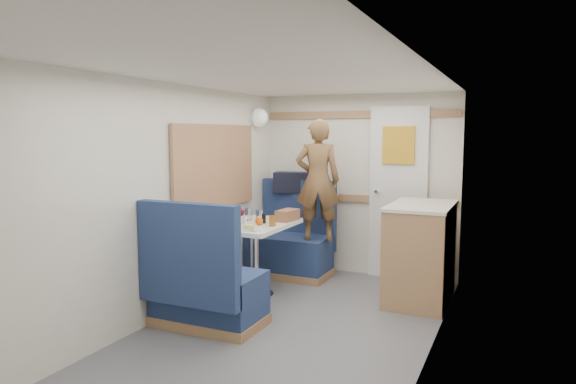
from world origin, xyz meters
The scene contains 28 objects.
floor centered at (0.00, 0.00, 0.00)m, with size 4.50×4.50×0.00m, color #515156.
ceiling centered at (0.00, 0.00, 2.00)m, with size 4.50×4.50×0.00m, color silver.
wall_back centered at (0.00, 2.25, 1.00)m, with size 2.20×0.02×2.00m, color silver.
wall_left centered at (-1.10, 0.00, 1.00)m, with size 0.02×4.50×2.00m, color silver.
wall_right centered at (1.10, 0.00, 1.00)m, with size 0.02×4.50×2.00m, color silver.
oak_trim_low centered at (0.00, 2.23, 0.85)m, with size 2.15×0.02×0.08m, color #8E6040.
oak_trim_high centered at (0.00, 2.23, 1.78)m, with size 2.15×0.02×0.08m, color #8E6040.
side_window centered at (-1.08, 1.00, 1.25)m, with size 0.04×1.30×0.72m, color #949F86.
rear_door centered at (0.45, 2.22, 0.97)m, with size 0.62×0.12×1.86m.
dinette_table centered at (-0.65, 1.00, 0.57)m, with size 0.62×0.92×0.72m.
bench_far centered at (-0.65, 1.86, 0.30)m, with size 0.90×0.59×1.05m.
bench_near centered at (-0.65, 0.14, 0.30)m, with size 0.90×0.59×1.05m.
ledge centered at (-0.65, 2.12, 0.88)m, with size 0.90×0.14×0.04m, color #8E6040.
dome_light centered at (-1.04, 1.85, 1.75)m, with size 0.20×0.20×0.20m, color white.
galley_counter centered at (0.82, 1.55, 0.47)m, with size 0.57×0.92×0.92m.
person centered at (-0.29, 1.73, 1.09)m, with size 0.46×0.30×1.27m, color brown.
duffel_bag centered at (-0.72, 2.12, 1.02)m, with size 0.48×0.23×0.23m, color black.
tray centered at (-0.56, 0.75, 0.73)m, with size 0.25×0.33×0.02m, color silver.
orange_fruit centered at (-0.52, 0.85, 0.77)m, with size 0.07×0.07×0.07m, color #F35E0A.
cheese_block centered at (-0.49, 0.62, 0.76)m, with size 0.11×0.06×0.04m, color #F3D48C.
wine_glass centered at (-0.70, 0.82, 0.84)m, with size 0.08×0.08×0.17m.
tumbler_left centered at (-0.75, 0.81, 0.77)m, with size 0.06×0.06×0.10m, color white.
tumbler_mid centered at (-0.79, 1.13, 0.78)m, with size 0.08×0.08×0.12m, color white.
tumbler_right centered at (-0.64, 1.08, 0.78)m, with size 0.07×0.07×0.12m, color white.
beer_glass centered at (-0.43, 0.93, 0.77)m, with size 0.06×0.06×0.10m, color #8D5414.
pepper_grinder centered at (-0.54, 0.99, 0.77)m, with size 0.04×0.04×0.10m, color black.
salt_grinder centered at (-0.68, 0.87, 0.76)m, with size 0.03×0.03×0.08m, color silver.
bread_loaf centered at (-0.43, 1.27, 0.77)m, with size 0.14×0.26×0.11m, color brown.
Camera 1 is at (1.64, -3.27, 1.57)m, focal length 32.00 mm.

